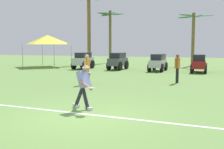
{
  "coord_description": "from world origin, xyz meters",
  "views": [
    {
      "loc": [
        3.38,
        -7.28,
        2.06
      ],
      "look_at": [
        -0.12,
        3.05,
        0.9
      ],
      "focal_mm": 45.0,
      "sensor_mm": 36.0,
      "label": 1
    }
  ],
  "objects_px": {
    "palm_tree_right_of_centre": "(193,33)",
    "teammate_midfield": "(87,66)",
    "parked_car_slot_c": "(158,62)",
    "palm_tree_far_left": "(89,26)",
    "teammate_near_sideline": "(177,66)",
    "frisbee_thrower": "(84,84)",
    "parked_car_slot_a": "(83,60)",
    "event_tent": "(47,40)",
    "frisbee_in_flight": "(91,88)",
    "palm_tree_left_of_centre": "(110,30)",
    "parked_car_slot_b": "(118,61)",
    "parked_car_slot_d": "(199,63)"
  },
  "relations": [
    {
      "from": "frisbee_thrower",
      "to": "teammate_midfield",
      "type": "height_order",
      "value": "teammate_midfield"
    },
    {
      "from": "teammate_near_sideline",
      "to": "teammate_midfield",
      "type": "distance_m",
      "value": 4.85
    },
    {
      "from": "teammate_near_sideline",
      "to": "palm_tree_far_left",
      "type": "distance_m",
      "value": 16.21
    },
    {
      "from": "frisbee_in_flight",
      "to": "palm_tree_far_left",
      "type": "height_order",
      "value": "palm_tree_far_left"
    },
    {
      "from": "parked_car_slot_c",
      "to": "palm_tree_left_of_centre",
      "type": "xyz_separation_m",
      "value": [
        -6.89,
        8.41,
        2.97
      ]
    },
    {
      "from": "palm_tree_right_of_centre",
      "to": "event_tent",
      "type": "height_order",
      "value": "palm_tree_right_of_centre"
    },
    {
      "from": "palm_tree_right_of_centre",
      "to": "palm_tree_far_left",
      "type": "bearing_deg",
      "value": -173.51
    },
    {
      "from": "parked_car_slot_c",
      "to": "palm_tree_right_of_centre",
      "type": "xyz_separation_m",
      "value": [
        2.29,
        6.65,
        2.45
      ]
    },
    {
      "from": "parked_car_slot_b",
      "to": "parked_car_slot_c",
      "type": "height_order",
      "value": "parked_car_slot_b"
    },
    {
      "from": "parked_car_slot_c",
      "to": "event_tent",
      "type": "xyz_separation_m",
      "value": [
        -10.64,
        1.21,
        1.81
      ]
    },
    {
      "from": "teammate_near_sideline",
      "to": "parked_car_slot_c",
      "type": "bearing_deg",
      "value": 107.84
    },
    {
      "from": "frisbee_thrower",
      "to": "event_tent",
      "type": "height_order",
      "value": "event_tent"
    },
    {
      "from": "event_tent",
      "to": "palm_tree_far_left",
      "type": "bearing_deg",
      "value": 60.27
    },
    {
      "from": "parked_car_slot_d",
      "to": "palm_tree_far_left",
      "type": "distance_m",
      "value": 13.0
    },
    {
      "from": "parked_car_slot_a",
      "to": "event_tent",
      "type": "height_order",
      "value": "event_tent"
    },
    {
      "from": "teammate_near_sideline",
      "to": "parked_car_slot_c",
      "type": "distance_m",
      "value": 6.97
    },
    {
      "from": "frisbee_thrower",
      "to": "parked_car_slot_c",
      "type": "relative_size",
      "value": 0.58
    },
    {
      "from": "frisbee_thrower",
      "to": "parked_car_slot_a",
      "type": "height_order",
      "value": "frisbee_thrower"
    },
    {
      "from": "teammate_midfield",
      "to": "parked_car_slot_c",
      "type": "bearing_deg",
      "value": 75.46
    },
    {
      "from": "frisbee_in_flight",
      "to": "palm_tree_right_of_centre",
      "type": "distance_m",
      "value": 21.2
    },
    {
      "from": "frisbee_in_flight",
      "to": "parked_car_slot_b",
      "type": "xyz_separation_m",
      "value": [
        -3.74,
        14.59,
        -0.02
      ]
    },
    {
      "from": "parked_car_slot_c",
      "to": "palm_tree_far_left",
      "type": "height_order",
      "value": "palm_tree_far_left"
    },
    {
      "from": "frisbee_in_flight",
      "to": "parked_car_slot_c",
      "type": "distance_m",
      "value": 14.32
    },
    {
      "from": "palm_tree_left_of_centre",
      "to": "parked_car_slot_b",
      "type": "bearing_deg",
      "value": -66.74
    },
    {
      "from": "parked_car_slot_a",
      "to": "parked_car_slot_c",
      "type": "relative_size",
      "value": 0.98
    },
    {
      "from": "teammate_midfield",
      "to": "palm_tree_far_left",
      "type": "bearing_deg",
      "value": 112.85
    },
    {
      "from": "parked_car_slot_a",
      "to": "palm_tree_left_of_centre",
      "type": "bearing_deg",
      "value": 93.06
    },
    {
      "from": "frisbee_in_flight",
      "to": "parked_car_slot_d",
      "type": "height_order",
      "value": "parked_car_slot_d"
    },
    {
      "from": "parked_car_slot_c",
      "to": "teammate_near_sideline",
      "type": "bearing_deg",
      "value": -72.16
    },
    {
      "from": "teammate_midfield",
      "to": "parked_car_slot_c",
      "type": "distance_m",
      "value": 8.98
    },
    {
      "from": "frisbee_thrower",
      "to": "palm_tree_left_of_centre",
      "type": "relative_size",
      "value": 0.24
    },
    {
      "from": "teammate_midfield",
      "to": "frisbee_in_flight",
      "type": "bearing_deg",
      "value": -65.19
    },
    {
      "from": "frisbee_thrower",
      "to": "teammate_near_sideline",
      "type": "xyz_separation_m",
      "value": [
        2.2,
        7.28,
        0.14
      ]
    },
    {
      "from": "teammate_midfield",
      "to": "parked_car_slot_d",
      "type": "distance_m",
      "value": 10.16
    },
    {
      "from": "frisbee_thrower",
      "to": "palm_tree_far_left",
      "type": "bearing_deg",
      "value": 112.82
    },
    {
      "from": "frisbee_in_flight",
      "to": "palm_tree_right_of_centre",
      "type": "height_order",
      "value": "palm_tree_right_of_centre"
    },
    {
      "from": "parked_car_slot_d",
      "to": "event_tent",
      "type": "height_order",
      "value": "event_tent"
    },
    {
      "from": "palm_tree_far_left",
      "to": "palm_tree_right_of_centre",
      "type": "distance_m",
      "value": 10.61
    },
    {
      "from": "palm_tree_right_of_centre",
      "to": "teammate_midfield",
      "type": "bearing_deg",
      "value": -106.51
    },
    {
      "from": "parked_car_slot_d",
      "to": "frisbee_thrower",
      "type": "bearing_deg",
      "value": -102.82
    },
    {
      "from": "frisbee_thrower",
      "to": "palm_tree_far_left",
      "type": "xyz_separation_m",
      "value": [
        -8.15,
        19.37,
        3.23
      ]
    },
    {
      "from": "frisbee_thrower",
      "to": "palm_tree_right_of_centre",
      "type": "height_order",
      "value": "palm_tree_right_of_centre"
    },
    {
      "from": "teammate_near_sideline",
      "to": "parked_car_slot_c",
      "type": "height_order",
      "value": "teammate_near_sideline"
    },
    {
      "from": "palm_tree_right_of_centre",
      "to": "parked_car_slot_a",
      "type": "bearing_deg",
      "value": -142.79
    },
    {
      "from": "parked_car_slot_a",
      "to": "parked_car_slot_d",
      "type": "bearing_deg",
      "value": -0.42
    },
    {
      "from": "teammate_near_sideline",
      "to": "palm_tree_far_left",
      "type": "height_order",
      "value": "palm_tree_far_left"
    },
    {
      "from": "parked_car_slot_a",
      "to": "parked_car_slot_d",
      "type": "height_order",
      "value": "parked_car_slot_a"
    },
    {
      "from": "frisbee_in_flight",
      "to": "teammate_near_sideline",
      "type": "xyz_separation_m",
      "value": [
        1.79,
        7.69,
        0.18
      ]
    },
    {
      "from": "teammate_midfield",
      "to": "palm_tree_right_of_centre",
      "type": "distance_m",
      "value": 16.16
    },
    {
      "from": "palm_tree_far_left",
      "to": "event_tent",
      "type": "bearing_deg",
      "value": -119.73
    }
  ]
}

